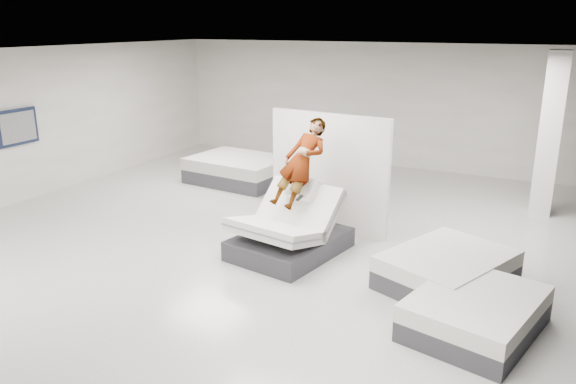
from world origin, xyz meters
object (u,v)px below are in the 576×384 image
at_px(hero_bed, 289,233).
at_px(divider_panel, 328,172).
at_px(person, 301,180).
at_px(flat_bed_right_near, 476,313).
at_px(wall_poster, 18,127).
at_px(remote, 300,198).
at_px(column, 550,135).
at_px(flat_bed_right_far, 447,270).
at_px(flat_bed_left_far, 239,170).

xyz_separation_m(hero_bed, divider_panel, (0.10, 1.40, 0.71)).
bearing_deg(person, flat_bed_right_near, -15.32).
distance_m(hero_bed, person, 0.90).
xyz_separation_m(person, wall_poster, (-6.40, -0.26, 0.40)).
xyz_separation_m(remote, column, (3.38, 4.13, 0.58)).
bearing_deg(flat_bed_right_near, remote, 159.71).
xyz_separation_m(flat_bed_right_far, wall_poster, (-8.92, 0.10, 1.35)).
distance_m(flat_bed_right_far, column, 4.44).
bearing_deg(remote, hero_bed, 175.02).
bearing_deg(column, flat_bed_right_near, -94.85).
bearing_deg(flat_bed_right_near, column, 85.15).
distance_m(remote, flat_bed_right_far, 2.48).
distance_m(person, remote, 0.45).
relative_size(divider_panel, column, 0.74).
bearing_deg(divider_panel, flat_bed_right_near, -32.96).
bearing_deg(remote, column, 60.80).
relative_size(remote, flat_bed_left_far, 0.06).
distance_m(flat_bed_right_far, wall_poster, 9.02).
height_order(remote, wall_poster, wall_poster).
xyz_separation_m(divider_panel, flat_bed_left_far, (-3.13, 1.98, -0.78)).
bearing_deg(flat_bed_right_far, hero_bed, 179.29).
height_order(divider_panel, column, column).
relative_size(flat_bed_left_far, wall_poster, 2.47).
distance_m(divider_panel, wall_poster, 6.60).
height_order(hero_bed, wall_poster, wall_poster).
bearing_deg(column, flat_bed_left_far, -174.03).
bearing_deg(flat_bed_left_far, flat_bed_right_far, -31.34).
xyz_separation_m(flat_bed_right_near, column, (0.44, 5.21, 1.36)).
xyz_separation_m(divider_panel, wall_poster, (-6.44, -1.33, 0.52)).
height_order(flat_bed_right_far, wall_poster, wall_poster).
bearing_deg(column, divider_panel, -142.54).
bearing_deg(hero_bed, flat_bed_left_far, 131.86).
height_order(hero_bed, flat_bed_right_near, hero_bed).
height_order(flat_bed_right_far, flat_bed_left_far, flat_bed_left_far).
xyz_separation_m(divider_panel, flat_bed_right_near, (3.05, -2.54, -0.84)).
relative_size(divider_panel, wall_poster, 2.50).
bearing_deg(person, remote, -57.85).
relative_size(person, remote, 11.56).
bearing_deg(flat_bed_right_far, flat_bed_right_near, -62.67).
xyz_separation_m(remote, flat_bed_right_far, (2.36, 0.03, -0.77)).
relative_size(hero_bed, divider_panel, 0.87).
xyz_separation_m(hero_bed, wall_poster, (-6.34, 0.07, 1.23)).
distance_m(flat_bed_left_far, column, 6.78).
bearing_deg(flat_bed_right_far, flat_bed_left_far, 148.66).
height_order(flat_bed_right_near, column, column).
xyz_separation_m(hero_bed, person, (0.06, 0.33, 0.84)).
height_order(remote, flat_bed_left_far, remote).
bearing_deg(remote, flat_bed_right_near, -10.19).
relative_size(remote, divider_panel, 0.06).
xyz_separation_m(hero_bed, flat_bed_right_far, (2.57, -0.03, -0.12)).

